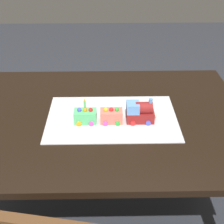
% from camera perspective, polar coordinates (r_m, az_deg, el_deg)
% --- Properties ---
extents(ground_plane, '(8.00, 8.00, 0.00)m').
position_cam_1_polar(ground_plane, '(2.05, -1.78, -18.37)').
color(ground_plane, '#2D3038').
extents(dining_table, '(1.40, 1.00, 0.74)m').
position_cam_1_polar(dining_table, '(1.62, -2.14, -3.78)').
color(dining_table, black).
rests_on(dining_table, ground).
extents(cake_board, '(0.60, 0.40, 0.00)m').
position_cam_1_polar(cake_board, '(1.53, -0.00, -1.02)').
color(cake_board, silver).
rests_on(cake_board, dining_table).
extents(cake_locomotive, '(0.14, 0.08, 0.12)m').
position_cam_1_polar(cake_locomotive, '(1.49, 4.85, -0.02)').
color(cake_locomotive, maroon).
rests_on(cake_locomotive, cake_board).
extents(cake_car_caboose_coral, '(0.10, 0.08, 0.07)m').
position_cam_1_polar(cake_car_caboose_coral, '(1.49, -0.11, -0.65)').
color(cake_car_caboose_coral, '#F27260').
rests_on(cake_car_caboose_coral, cake_board).
extents(cake_car_hopper_mint_green, '(0.10, 0.08, 0.07)m').
position_cam_1_polar(cake_car_hopper_mint_green, '(1.49, -4.64, -0.70)').
color(cake_car_hopper_mint_green, '#59CC7A').
rests_on(cake_car_hopper_mint_green, cake_board).
extents(birthday_candle, '(0.01, 0.01, 0.05)m').
position_cam_1_polar(birthday_candle, '(1.46, -4.75, 1.50)').
color(birthday_candle, '#66D872').
rests_on(birthday_candle, cake_car_hopper_mint_green).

